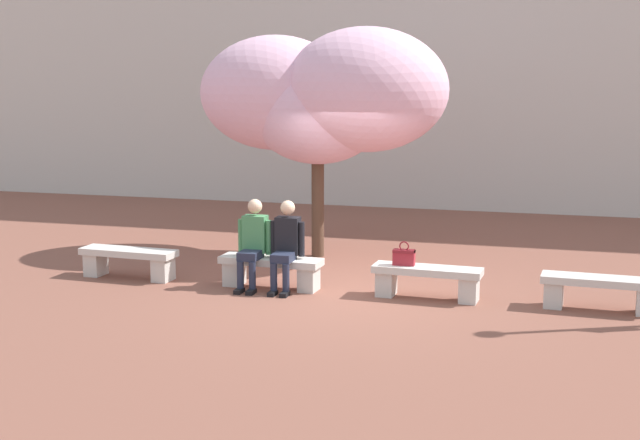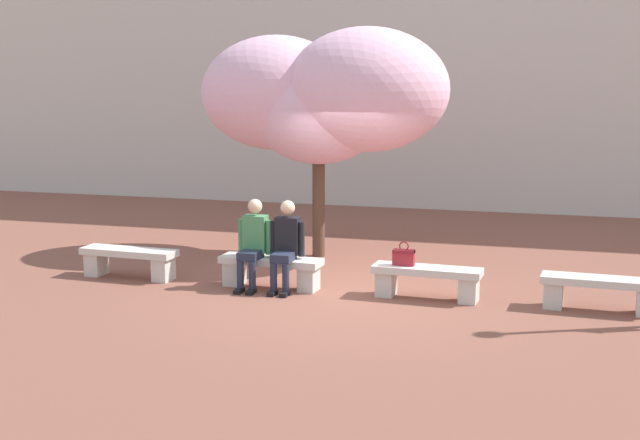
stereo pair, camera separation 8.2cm
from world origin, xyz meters
name	(u,v)px [view 2 (the right image)]	position (x,y,z in m)	size (l,w,h in m)	color
ground_plane	(347,293)	(0.00, 0.00, 0.00)	(100.00, 100.00, 0.00)	brown
building_facade	(451,7)	(0.00, 9.94, 4.61)	(28.00, 4.00, 9.22)	beige
stone_bench_west_end	(129,259)	(-3.42, 0.00, 0.29)	(1.52, 0.50, 0.45)	beige
stone_bench_near_west	(271,268)	(-1.14, 0.00, 0.29)	(1.52, 0.50, 0.45)	beige
stone_bench_center	(427,278)	(1.14, 0.00, 0.29)	(1.52, 0.50, 0.45)	beige
stone_bench_near_east	(600,289)	(3.42, 0.00, 0.29)	(1.52, 0.50, 0.45)	beige
person_seated_left	(253,240)	(-1.39, -0.05, 0.70)	(0.51, 0.68, 1.29)	black
person_seated_right	(286,242)	(-0.89, -0.05, 0.70)	(0.51, 0.68, 1.29)	black
handbag	(404,256)	(0.81, 0.02, 0.58)	(0.30, 0.15, 0.34)	#A3232D
cherry_tree_main	(323,97)	(-1.04, 2.40, 2.69)	(4.28, 2.52, 3.83)	#513828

